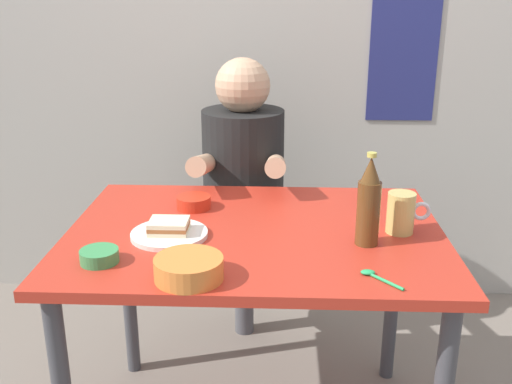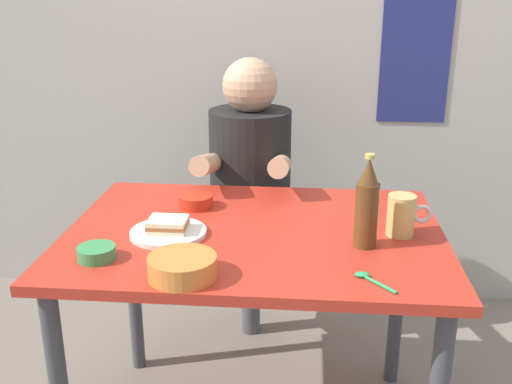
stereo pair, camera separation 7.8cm
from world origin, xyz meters
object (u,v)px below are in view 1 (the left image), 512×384
Objects in this scene: dining_table at (255,258)px; plate_orange at (169,234)px; stool at (244,258)px; soup_bowl_orange at (189,267)px; beer_bottle at (369,204)px; sandwich at (169,226)px; beer_mug at (402,213)px; person_seated at (243,162)px.

plate_orange reaches higher than dining_table.
stool is 1.04m from soup_bowl_orange.
soup_bowl_orange is (-0.15, -0.32, 0.12)m from dining_table.
plate_orange is 0.27m from soup_bowl_orange.
plate_orange is 0.84× the size of beer_bottle.
beer_bottle reaches higher than plate_orange.
beer_mug is (0.67, 0.06, 0.03)m from sandwich.
beer_mug is at bearing -0.57° from dining_table.
sandwich is at bearing -103.91° from person_seated.
soup_bowl_orange is at bearing -153.57° from beer_bottle.
stool is at bearing 128.11° from beer_mug.
sandwich reaches higher than stool.
dining_table is at bearing 179.43° from beer_mug.
sandwich is at bearing 110.51° from soup_bowl_orange.
stool is (-0.08, 0.63, -0.30)m from dining_table.
person_seated is 2.75× the size of beer_bottle.
soup_bowl_orange reaches higher than sandwich.
sandwich is at bearing -165.99° from dining_table.
soup_bowl_orange reaches higher than dining_table.
person_seated is 0.80m from beer_mug.
stool is 0.82m from plate_orange.
dining_table is 0.28m from sandwich.
beer_mug is at bearing 37.10° from beer_bottle.
soup_bowl_orange is at bearing -115.10° from dining_table.
person_seated reaches higher than plate_orange.
dining_table is 6.47× the size of soup_bowl_orange.
beer_mug is 0.48× the size of beer_bottle.
beer_mug reaches higher than soup_bowl_orange.
beer_mug is 0.74× the size of soup_bowl_orange.
plate_orange is (-0.17, -0.69, 0.40)m from stool.
soup_bowl_orange is at bearing -151.33° from beer_mug.
beer_mug is (0.42, -0.00, 0.15)m from dining_table.
beer_mug is at bearing 28.67° from soup_bowl_orange.
beer_bottle is (0.56, -0.03, 0.09)m from sandwich.
beer_bottle reaches higher than soup_bowl_orange.
dining_table is 8.73× the size of beer_mug.
plate_orange is (-0.24, -0.06, 0.10)m from dining_table.
beer_mug reaches higher than stool.
sandwich reaches higher than dining_table.
dining_table is at bearing -83.07° from person_seated.
beer_mug is (0.67, 0.06, 0.05)m from plate_orange.
person_seated is 0.81m from beer_bottle.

